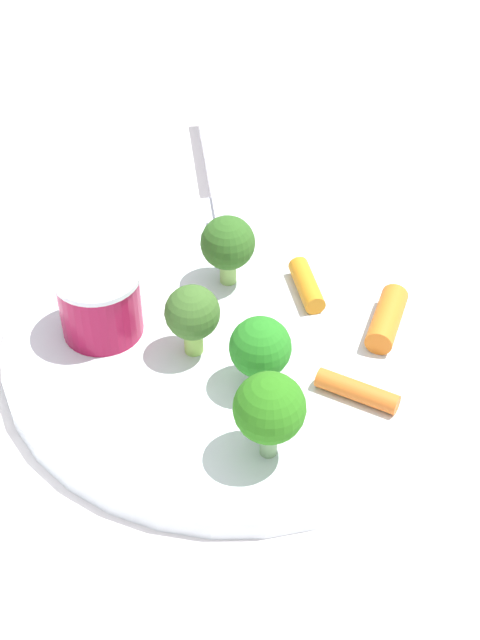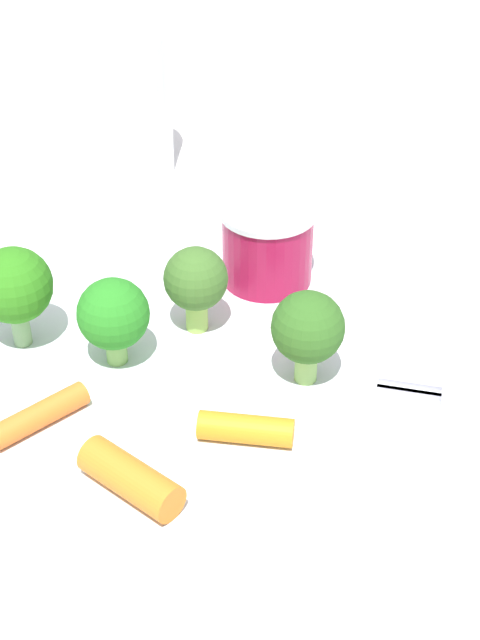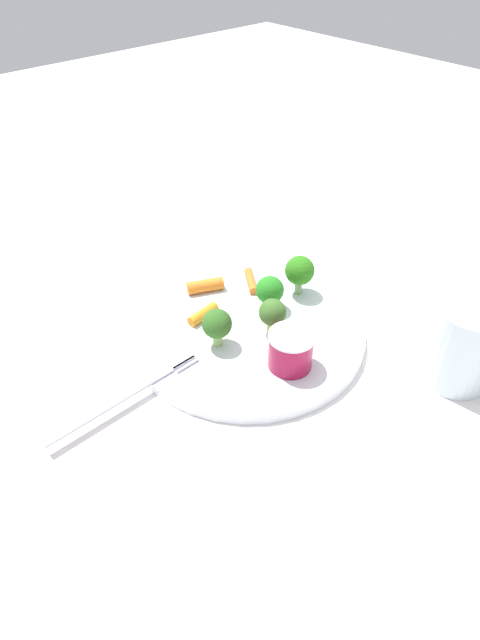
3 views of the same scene
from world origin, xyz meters
The scene contains 11 objects.
ground_plane centered at (0.00, 0.00, 0.00)m, with size 2.40×2.40×0.00m, color white.
plate centered at (0.00, 0.00, 0.01)m, with size 0.26×0.26×0.01m, color white.
sauce_cup centered at (0.01, 0.07, 0.03)m, with size 0.05×0.05×0.04m.
broccoli_floret_0 centered at (-0.01, 0.02, 0.04)m, with size 0.03×0.03×0.04m.
broccoli_floret_1 centered at (-0.04, -0.01, 0.04)m, with size 0.03×0.03×0.04m.
broccoli_floret_2 centered at (-0.09, -0.01, 0.04)m, with size 0.04×0.04×0.05m.
broccoli_floret_3 centered at (0.04, 0.00, 0.04)m, with size 0.03×0.03×0.04m.
carrot_stick_0 centered at (-0.06, -0.06, 0.02)m, with size 0.01×0.01×0.04m, color orange.
carrot_stick_1 centered at (0.03, -0.04, 0.02)m, with size 0.01×0.01×0.04m, color orange.
carrot_stick_2 centered at (-0.01, -0.08, 0.02)m, with size 0.02×0.02×0.04m, color orange.
fork centered at (0.16, 0.00, 0.01)m, with size 0.17×0.01×0.00m.
Camera 1 is at (-0.37, 0.04, 0.36)m, focal length 50.76 mm.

